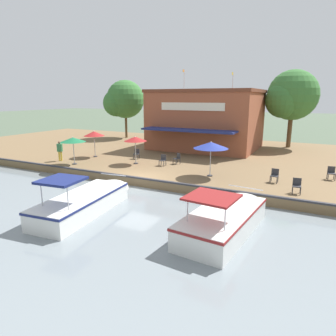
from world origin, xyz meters
TOP-DOWN VIEW (x-y plane):
  - ground_plane at (0.00, 0.00)m, footprint 220.00×220.00m
  - quay_deck at (-11.00, 0.00)m, footprint 22.00×56.00m
  - quay_edge_fender at (-0.10, 0.00)m, footprint 0.20×50.40m
  - waterfront_restaurant at (-13.73, -0.20)m, footprint 9.85×10.44m
  - patio_umbrella_back_row at (-4.63, -7.29)m, footprint 1.80×1.80m
  - patio_umbrella_far_corner at (-3.84, -2.50)m, footprint 1.79×1.79m
  - patio_umbrella_mid_patio_right at (-2.82, 4.04)m, footprint 2.29×2.29m
  - patio_umbrella_mid_patio_left at (-1.47, -6.72)m, footprint 1.95×1.95m
  - cafe_chair_under_first_umbrella at (-3.17, 8.11)m, footprint 0.46×0.46m
  - cafe_chair_far_corner_seat at (-5.55, -3.52)m, footprint 0.54×0.54m
  - cafe_chair_mid_patio at (-4.21, -0.26)m, footprint 0.47×0.47m
  - cafe_chair_back_row_seat at (-5.47, 11.27)m, footprint 0.50×0.50m
  - cafe_chair_facing_river at (-5.28, 0.47)m, footprint 0.60×0.60m
  - cafe_chair_beside_entrance at (-1.41, 9.51)m, footprint 0.48×0.48m
  - person_at_quay_edge at (-1.95, -8.71)m, footprint 0.47×0.47m
  - motorboat_mid_row at (4.55, 0.04)m, footprint 6.85×2.69m
  - motorboat_second_along at (3.60, 7.09)m, footprint 6.41×2.73m
  - tree_behind_restaurant at (-17.79, 7.31)m, footprint 5.34×5.09m
  - tree_upstream_bank at (-16.56, -12.49)m, footprint 5.04×4.80m

SIDE VIEW (x-z plane):
  - ground_plane at x=0.00m, z-range 0.00..0.00m
  - quay_deck at x=-11.00m, z-range 0.00..0.60m
  - motorboat_mid_row at x=4.55m, z-range -0.44..1.68m
  - motorboat_second_along at x=3.60m, z-range -0.38..1.64m
  - quay_edge_fender at x=-0.10m, z-range 0.60..0.70m
  - cafe_chair_under_first_umbrella at x=-3.17m, z-range 0.65..1.50m
  - cafe_chair_far_corner_seat at x=-5.55m, z-range 0.65..1.50m
  - cafe_chair_mid_patio at x=-4.21m, z-range 0.65..1.50m
  - cafe_chair_back_row_seat at x=-5.47m, z-range 0.65..1.50m
  - cafe_chair_facing_river at x=-5.28m, z-range 0.65..1.50m
  - cafe_chair_beside_entrance at x=-1.41m, z-range 0.65..1.50m
  - person_at_quay_edge at x=-1.95m, z-range 0.80..2.45m
  - patio_umbrella_mid_patio_left at x=-1.47m, z-range 1.46..3.63m
  - patio_umbrella_far_corner at x=-3.84m, z-range 1.48..3.68m
  - patio_umbrella_back_row at x=-4.63m, z-range 1.50..3.81m
  - patio_umbrella_mid_patio_right at x=-2.82m, z-range 1.52..3.86m
  - waterfront_restaurant at x=-13.73m, z-range -0.42..7.54m
  - tree_upstream_bank at x=-16.56m, z-range 1.73..9.06m
  - tree_behind_restaurant at x=-17.79m, z-range 1.88..9.80m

